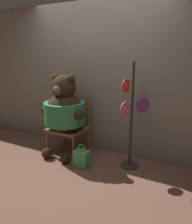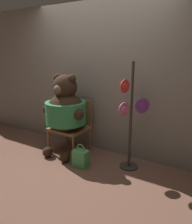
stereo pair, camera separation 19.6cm
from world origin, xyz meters
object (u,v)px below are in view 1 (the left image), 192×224
teddy_bear (64,110)px  chair (71,124)px  hat_display_rack (132,121)px  handbag_on_ground (82,158)px

teddy_bear → chair: bearing=92.1°
hat_display_rack → chair: bearing=175.7°
chair → handbag_on_ground: 0.74m
hat_display_rack → handbag_on_ground: (-0.64, -0.36, -0.59)m
chair → teddy_bear: (0.01, -0.18, 0.29)m
teddy_bear → hat_display_rack: hat_display_rack is taller
teddy_bear → hat_display_rack: bearing=4.7°
hat_display_rack → teddy_bear: bearing=-175.3°
teddy_bear → hat_display_rack: (1.12, 0.09, -0.05)m
teddy_bear → handbag_on_ground: 0.84m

